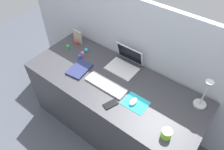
# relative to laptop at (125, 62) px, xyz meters

# --- Properties ---
(ground_plane) EXTENTS (6.00, 6.00, 0.00)m
(ground_plane) POSITION_rel_laptop_xyz_m (0.04, -0.25, -0.79)
(ground_plane) COLOR #474C56
(back_wall) EXTENTS (2.96, 0.05, 1.41)m
(back_wall) POSITION_rel_laptop_xyz_m (0.04, 0.15, -0.09)
(back_wall) COLOR #B2B7C1
(back_wall) RESTS_ON ground_plane
(desk) EXTENTS (1.76, 0.72, 0.74)m
(desk) POSITION_rel_laptop_xyz_m (0.04, -0.25, -0.42)
(desk) COLOR #38383D
(desk) RESTS_ON ground_plane
(laptop) EXTENTS (0.30, 0.27, 0.21)m
(laptop) POSITION_rel_laptop_xyz_m (0.00, 0.00, 0.00)
(laptop) COLOR silver
(laptop) RESTS_ON desk
(keyboard) EXTENTS (0.41, 0.13, 0.02)m
(keyboard) POSITION_rel_laptop_xyz_m (0.01, -0.33, -0.04)
(keyboard) COLOR silver
(keyboard) RESTS_ON desk
(mousepad) EXTENTS (0.21, 0.17, 0.00)m
(mousepad) POSITION_rel_laptop_xyz_m (0.34, -0.33, -0.05)
(mousepad) COLOR #28B7CC
(mousepad) RESTS_ON desk
(mouse) EXTENTS (0.06, 0.10, 0.03)m
(mouse) POSITION_rel_laptop_xyz_m (0.32, -0.34, -0.03)
(mouse) COLOR silver
(mouse) RESTS_ON mousepad
(cell_phone) EXTENTS (0.10, 0.14, 0.01)m
(cell_phone) POSITION_rel_laptop_xyz_m (0.18, -0.47, -0.05)
(cell_phone) COLOR black
(cell_phone) RESTS_ON desk
(desk_lamp) EXTENTS (0.11, 0.14, 0.34)m
(desk_lamp) POSITION_rel_laptop_xyz_m (0.78, -0.03, 0.11)
(desk_lamp) COLOR #B7B7BC
(desk_lamp) RESTS_ON desk
(notebook_pad) EXTENTS (0.20, 0.26, 0.02)m
(notebook_pad) POSITION_rel_laptop_xyz_m (-0.33, -0.32, -0.04)
(notebook_pad) COLOR navy
(notebook_pad) RESTS_ON desk
(picture_frame) EXTENTS (0.12, 0.02, 0.15)m
(picture_frame) POSITION_rel_laptop_xyz_m (-0.66, 0.00, 0.02)
(picture_frame) COLOR #B2A58C
(picture_frame) RESTS_ON desk
(coffee_mug) EXTENTS (0.08, 0.08, 0.08)m
(coffee_mug) POSITION_rel_laptop_xyz_m (0.69, -0.45, -0.01)
(coffee_mug) COLOR #8CDB33
(coffee_mug) RESTS_ON desk
(toy_figurine_blue) EXTENTS (0.03, 0.03, 0.06)m
(toy_figurine_blue) POSITION_rel_laptop_xyz_m (-0.44, -0.20, -0.02)
(toy_figurine_blue) COLOR blue
(toy_figurine_blue) RESTS_ON desk
(toy_figurine_pink) EXTENTS (0.04, 0.04, 0.07)m
(toy_figurine_pink) POSITION_rel_laptop_xyz_m (-0.45, -0.15, -0.02)
(toy_figurine_pink) COLOR pink
(toy_figurine_pink) RESTS_ON desk
(toy_figurine_green) EXTENTS (0.04, 0.04, 0.06)m
(toy_figurine_green) POSITION_rel_laptop_xyz_m (-0.65, -0.16, -0.02)
(toy_figurine_green) COLOR green
(toy_figurine_green) RESTS_ON desk
(toy_figurine_red) EXTENTS (0.03, 0.03, 0.06)m
(toy_figurine_red) POSITION_rel_laptop_xyz_m (-0.64, -0.04, -0.02)
(toy_figurine_red) COLOR red
(toy_figurine_red) RESTS_ON desk
(toy_figurine_cyan) EXTENTS (0.04, 0.04, 0.04)m
(toy_figurine_cyan) POSITION_rel_laptop_xyz_m (-0.47, -0.07, -0.03)
(toy_figurine_cyan) COLOR #28B7CC
(toy_figurine_cyan) RESTS_ON desk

